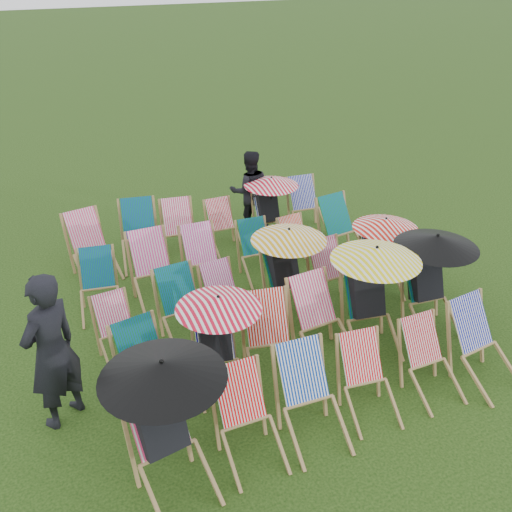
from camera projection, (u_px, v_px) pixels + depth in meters
name	position (u px, v px, depth m)	size (l,w,h in m)	color
ground	(262.00, 319.00, 8.35)	(100.00, 100.00, 0.00)	black
deckchair_0	(167.00, 426.00, 5.46)	(1.22, 1.32, 1.45)	#997947
deckchair_1	(249.00, 421.00, 5.92)	(0.63, 0.87, 0.94)	#997947
deckchair_2	(313.00, 400.00, 6.15)	(0.70, 0.95, 1.00)	#997947
deckchair_3	(369.00, 381.00, 6.50)	(0.67, 0.87, 0.88)	#997947
deckchair_4	(432.00, 361.00, 6.81)	(0.59, 0.82, 0.88)	#997947
deckchair_5	(486.00, 346.00, 6.98)	(0.76, 0.99, 1.00)	#997947
deckchair_6	(149.00, 370.00, 6.62)	(0.78, 0.98, 0.96)	#997947
deckchair_7	(218.00, 342.00, 6.81)	(1.03, 1.10, 1.22)	#997947
deckchair_8	(272.00, 342.00, 7.05)	(0.82, 1.02, 1.00)	#997947
deckchair_9	(324.00, 322.00, 7.40)	(0.77, 1.01, 1.03)	#997947
deckchair_10	(372.00, 296.00, 7.53)	(1.19, 1.26, 1.41)	#997947
deckchair_11	(433.00, 280.00, 7.92)	(1.15, 1.21, 1.37)	#997947
deckchair_12	(119.00, 331.00, 7.40)	(0.61, 0.80, 0.81)	#997947
deckchair_13	(185.00, 309.00, 7.73)	(0.70, 0.93, 0.96)	#997947
deckchair_14	(227.00, 298.00, 8.06)	(0.67, 0.85, 0.85)	#997947
deckchair_15	(289.00, 271.00, 8.23)	(1.09, 1.15, 1.29)	#997947
deckchair_16	(334.00, 276.00, 8.53)	(0.65, 0.88, 0.93)	#997947
deckchair_17	(383.00, 254.00, 8.79)	(1.00, 1.06, 1.19)	#997947
deckchair_18	(98.00, 286.00, 8.32)	(0.72, 0.91, 0.90)	#997947
deckchair_19	(155.00, 271.00, 8.58)	(0.68, 0.95, 1.02)	#997947
deckchair_20	(204.00, 261.00, 8.93)	(0.65, 0.89, 0.94)	#997947
deckchair_21	(258.00, 252.00, 9.27)	(0.62, 0.83, 0.87)	#997947
deckchair_22	(300.00, 245.00, 9.54)	(0.62, 0.80, 0.81)	#997947
deckchair_23	(345.00, 231.00, 9.76)	(0.81, 1.03, 1.03)	#997947
deckchair_24	(92.00, 247.00, 9.28)	(0.83, 1.03, 1.00)	#997947
deckchair_25	(140.00, 235.00, 9.63)	(0.83, 1.04, 1.02)	#997947
deckchair_26	(180.00, 231.00, 9.84)	(0.74, 0.94, 0.94)	#997947
deckchair_27	(224.00, 226.00, 10.14)	(0.56, 0.77, 0.83)	#997947
deckchair_28	(271.00, 208.00, 10.35)	(0.99, 1.03, 1.17)	#997947
deckchair_29	(308.00, 206.00, 10.80)	(0.69, 0.91, 0.94)	#997947
person_left	(52.00, 351.00, 6.16)	(0.70, 0.46, 1.91)	black
person_rear	(249.00, 191.00, 10.65)	(0.75, 0.59, 1.55)	black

